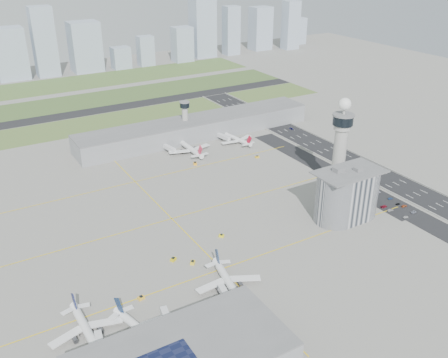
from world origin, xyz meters
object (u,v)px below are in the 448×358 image
airplane_near_c (229,279)px  car_lot_8 (398,204)px  car_hw_4 (243,113)px  jet_bridge_far_0 (165,147)px  secondary_tower (185,117)px  jet_bridge_far_1 (218,136)px  admin_building (347,195)px  car_lot_3 (373,201)px  tug_2 (173,259)px  airplane_near_b (142,327)px  car_hw_1 (351,161)px  tug_0 (141,298)px  car_lot_1 (390,210)px  car_lot_4 (371,199)px  tug_5 (257,157)px  tug_4 (195,163)px  car_lot_0 (406,217)px  jet_bridge_near_1 (172,332)px  car_lot_7 (404,206)px  car_lot_10 (378,192)px  airplane_far_a (189,145)px  airplane_far_b (236,136)px  car_lot_11 (373,190)px  tug_3 (221,235)px  control_tower (341,142)px  car_lot_9 (390,198)px  car_lot_5 (359,192)px  car_lot_2 (384,206)px  car_hw_2 (291,129)px

airplane_near_c → car_lot_8: size_ratio=12.42×
car_hw_4 → jet_bridge_far_0: bearing=-159.7°
secondary_tower → jet_bridge_far_1: (22.00, -18.00, -15.95)m
admin_building → car_lot_3: size_ratio=9.97×
tug_2 → jet_bridge_far_0: bearing=-53.0°
airplane_near_b → jet_bridge_far_0: 209.97m
jet_bridge_far_1 → car_hw_1: 113.08m
tug_0 → car_lot_1: 166.70m
car_lot_1 → car_hw_1: 77.65m
admin_building → car_lot_4: size_ratio=12.01×
car_lot_1 → car_lot_3: 14.60m
secondary_tower → tug_5: secondary_tower is taller
admin_building → car_hw_4: 210.39m
tug_4 → car_lot_0: size_ratio=1.03×
jet_bridge_near_1 → car_lot_7: bearing=-70.6°
jet_bridge_near_1 → jet_bridge_far_0: 210.89m
car_lot_3 → car_lot_10: size_ratio=1.01×
airplane_far_a → tug_4: 26.27m
car_lot_4 → car_lot_7: bearing=-153.3°
tug_0 → car_lot_0: (168.24, -10.93, -0.30)m
airplane_far_b → car_lot_3: (20.22, -135.03, -4.50)m
car_hw_1 → airplane_far_b: bearing=115.7°
car_lot_8 → tug_5: bearing=20.5°
car_lot_11 → car_hw_1: bearing=-18.1°
car_lot_10 → tug_3: bearing=81.1°
control_tower → tug_0: bearing=-166.0°
control_tower → airplane_far_a: control_tower is taller
airplane_near_c → car_lot_9: (138.87, 25.18, -4.95)m
car_lot_0 → car_lot_3: 25.49m
car_lot_4 → car_lot_5: size_ratio=1.02×
car_lot_9 → car_lot_7: bearing=-177.4°
control_tower → secondary_tower: (-42.00, 142.00, -16.24)m
airplane_near_c → car_lot_7: (138.54, 13.51, -4.91)m
airplane_near_c → car_hw_1: size_ratio=11.84×
admin_building → tug_2: bearing=173.9°
tug_4 → car_lot_0: bearing=141.1°
car_lot_2 → tug_4: bearing=29.5°
tug_0 → car_hw_2: 255.39m
car_lot_3 → car_lot_4: size_ratio=1.20×
jet_bridge_near_1 → tug_3: size_ratio=4.84×
car_hw_1 → car_hw_4: (-7.87, 141.64, -0.00)m
airplane_far_b → tug_3: bearing=136.6°
tug_2 → car_lot_4: (140.93, -3.66, -0.33)m
tug_4 → tug_0: bearing=75.9°
tug_2 → car_lot_9: 152.41m
airplane_near_c → car_lot_1: bearing=107.3°
car_lot_5 → car_lot_3: bearing=-179.6°
tug_2 → car_lot_10: 151.81m
control_tower → airplane_far_b: size_ratio=1.77×
car_hw_4 → car_lot_4: bearing=-101.6°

